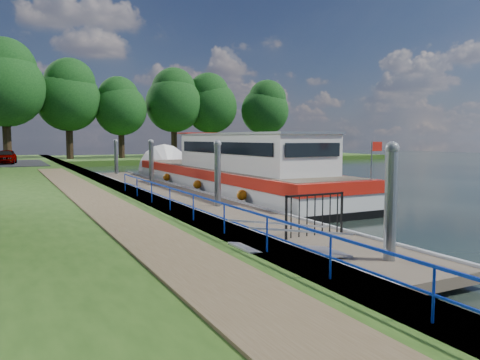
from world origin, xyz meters
name	(u,v)px	position (x,y,z in m)	size (l,w,h in m)	color
ground	(372,272)	(0.00, 0.00, 0.00)	(160.00, 160.00, 0.00)	black
bank_edge	(115,192)	(-2.55, 15.00, 0.39)	(1.10, 90.00, 0.78)	#473D2D
far_bank	(166,158)	(12.00, 52.00, 0.30)	(60.00, 18.00, 0.60)	#294C15
footpath	(104,205)	(-4.40, 8.00, 0.80)	(1.60, 40.00, 0.05)	brown
blue_fence	(208,205)	(-2.75, 3.00, 1.31)	(0.04, 18.04, 0.72)	#0C2DBF
pontoon	(179,198)	(0.00, 13.00, 0.18)	(2.50, 30.00, 0.56)	brown
mooring_piles	(179,175)	(0.00, 13.00, 1.28)	(0.30, 27.30, 3.55)	gray
gangway	(291,249)	(-1.85, 0.50, 0.63)	(2.58, 1.00, 0.92)	#A5A8AD
gate_panel	(315,209)	(0.00, 2.20, 1.15)	(1.85, 0.05, 1.15)	black
barge	(223,173)	(3.60, 15.77, 1.09)	(4.36, 21.15, 4.78)	black
horizon_trees	(57,94)	(-1.61, 48.68, 7.95)	(54.38, 10.03, 12.87)	#332316
car_a	(6,156)	(-7.09, 36.57, 1.45)	(1.45, 3.60, 1.23)	#999999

